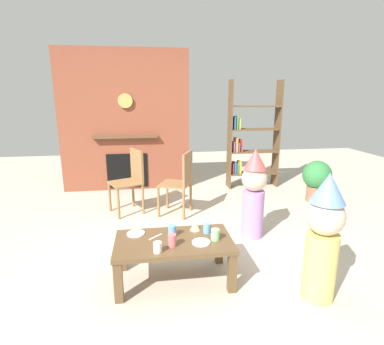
# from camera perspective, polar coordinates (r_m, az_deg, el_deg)

# --- Properties ---
(ground_plane) EXTENTS (12.00, 12.00, 0.00)m
(ground_plane) POSITION_cam_1_polar(r_m,az_deg,el_deg) (3.31, -1.63, -15.57)
(ground_plane) COLOR #BCB29E
(brick_fireplace_feature) EXTENTS (2.20, 0.28, 2.40)m
(brick_fireplace_feature) POSITION_cam_1_polar(r_m,az_deg,el_deg) (5.49, -12.30, 9.16)
(brick_fireplace_feature) COLOR brown
(brick_fireplace_feature) RESTS_ON ground_plane
(bookshelf) EXTENTS (0.90, 0.28, 1.90)m
(bookshelf) POSITION_cam_1_polar(r_m,az_deg,el_deg) (5.61, 10.61, 5.95)
(bookshelf) COLOR brown
(bookshelf) RESTS_ON ground_plane
(coffee_table) EXTENTS (1.04, 0.57, 0.40)m
(coffee_table) POSITION_cam_1_polar(r_m,az_deg,el_deg) (2.82, -3.38, -13.57)
(coffee_table) COLOR brown
(coffee_table) RESTS_ON ground_plane
(paper_cup_near_left) EXTENTS (0.07, 0.07, 0.11)m
(paper_cup_near_left) POSITION_cam_1_polar(r_m,az_deg,el_deg) (2.67, -3.70, -12.45)
(paper_cup_near_left) COLOR #E5666B
(paper_cup_near_left) RESTS_ON coffee_table
(paper_cup_near_right) EXTENTS (0.07, 0.07, 0.10)m
(paper_cup_near_right) POSITION_cam_1_polar(r_m,az_deg,el_deg) (2.85, -3.69, -10.69)
(paper_cup_near_right) COLOR #669EE0
(paper_cup_near_right) RESTS_ON coffee_table
(paper_cup_center) EXTENTS (0.07, 0.07, 0.09)m
(paper_cup_center) POSITION_cam_1_polar(r_m,az_deg,el_deg) (2.59, -6.41, -13.64)
(paper_cup_center) COLOR silver
(paper_cup_center) RESTS_ON coffee_table
(paper_cup_far_left) EXTENTS (0.08, 0.08, 0.10)m
(paper_cup_far_left) POSITION_cam_1_polar(r_m,az_deg,el_deg) (2.78, 4.35, -11.40)
(paper_cup_far_left) COLOR #8CD18C
(paper_cup_far_left) RESTS_ON coffee_table
(paper_cup_far_right) EXTENTS (0.07, 0.07, 0.09)m
(paper_cup_far_right) POSITION_cam_1_polar(r_m,az_deg,el_deg) (2.91, 2.78, -10.27)
(paper_cup_far_right) COLOR #669EE0
(paper_cup_far_right) RESTS_ON coffee_table
(paper_plate_front) EXTENTS (0.16, 0.16, 0.01)m
(paper_plate_front) POSITION_cam_1_polar(r_m,az_deg,el_deg) (2.94, -10.38, -11.07)
(paper_plate_front) COLOR white
(paper_plate_front) RESTS_ON coffee_table
(paper_plate_rear) EXTENTS (0.16, 0.16, 0.01)m
(paper_plate_rear) POSITION_cam_1_polar(r_m,az_deg,el_deg) (2.74, 1.71, -12.83)
(paper_plate_rear) COLOR white
(paper_plate_rear) RESTS_ON coffee_table
(birthday_cake_slice) EXTENTS (0.10, 0.10, 0.08)m
(birthday_cake_slice) POSITION_cam_1_polar(r_m,az_deg,el_deg) (2.96, 0.58, -9.93)
(birthday_cake_slice) COLOR #EAC68C
(birthday_cake_slice) RESTS_ON coffee_table
(table_fork) EXTENTS (0.12, 0.11, 0.01)m
(table_fork) POSITION_cam_1_polar(r_m,az_deg,el_deg) (2.85, -6.80, -11.78)
(table_fork) COLOR silver
(table_fork) RESTS_ON coffee_table
(child_with_cone_hat) EXTENTS (0.30, 0.30, 1.08)m
(child_with_cone_hat) POSITION_cam_1_polar(r_m,az_deg,el_deg) (2.70, 23.21, -10.58)
(child_with_cone_hat) COLOR #E0CC66
(child_with_cone_hat) RESTS_ON ground_plane
(child_in_pink) EXTENTS (0.29, 0.29, 1.06)m
(child_in_pink) POSITION_cam_1_polar(r_m,az_deg,el_deg) (3.64, 11.39, -3.46)
(child_in_pink) COLOR #B27FCC
(child_in_pink) RESTS_ON ground_plane
(dining_chair_left) EXTENTS (0.53, 0.53, 0.90)m
(dining_chair_left) POSITION_cam_1_polar(r_m,az_deg,el_deg) (4.44, -11.21, -0.85)
(dining_chair_left) COLOR olive
(dining_chair_left) RESTS_ON ground_plane
(dining_chair_middle) EXTENTS (0.53, 0.53, 0.90)m
(dining_chair_middle) POSITION_cam_1_polar(r_m,az_deg,el_deg) (4.24, -2.03, -1.32)
(dining_chair_middle) COLOR olive
(dining_chair_middle) RESTS_ON ground_plane
(potted_plant_tall) EXTENTS (0.44, 0.44, 0.65)m
(potted_plant_tall) POSITION_cam_1_polar(r_m,az_deg,el_deg) (5.21, 22.13, -0.96)
(potted_plant_tall) COLOR #9E5B42
(potted_plant_tall) RESTS_ON ground_plane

